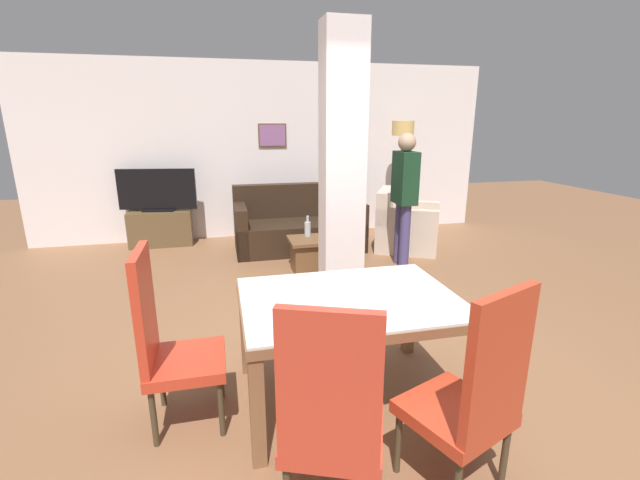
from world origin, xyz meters
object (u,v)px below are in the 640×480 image
dining_chair_head_left (168,339)px  armchair (405,229)px  bottle (308,228)px  coffee_table (314,254)px  tv_stand (161,228)px  standing_person (404,191)px  tv_screen (157,191)px  sofa (298,228)px  dining_chair_near_left (332,416)px  dining_table (349,318)px  dining_chair_near_right (473,394)px  floor_lamp (402,140)px

dining_chair_head_left → armchair: size_ratio=1.01×
bottle → coffee_table: bearing=-69.2°
tv_stand → standing_person: (3.16, -1.69, 0.71)m
tv_screen → standing_person: 3.59m
dining_chair_head_left → tv_stand: (-0.55, 4.19, -0.31)m
dining_chair_head_left → sofa: size_ratio=0.62×
bottle → standing_person: size_ratio=0.15×
dining_chair_near_left → standing_person: 3.87m
dining_chair_near_left → sofa: 4.50m
armchair → dining_table: bearing=-1.4°
dining_chair_near_right → coffee_table: (-0.04, 3.42, -0.36)m
tv_stand → standing_person: 3.65m
armchair → standing_person: bearing=1.6°
armchair → standing_person: 1.01m
tv_screen → tv_stand: bearing=72.2°
coffee_table → armchair: bearing=23.1°
dining_chair_near_left → tv_screen: 5.25m
dining_chair_near_left → sofa: (0.66, 4.44, -0.27)m
armchair → floor_lamp: bearing=-168.1°
dining_table → armchair: 3.67m
dining_table → dining_chair_head_left: size_ratio=1.23×
dining_table → dining_chair_near_right: bearing=-68.4°
coffee_table → tv_screen: size_ratio=0.54×
dining_chair_head_left → standing_person: size_ratio=0.68×
sofa → dining_chair_head_left: bearing=67.9°
coffee_table → floor_lamp: bearing=38.4°
bottle → sofa: bearing=87.2°
dining_chair_near_right → bottle: (-0.08, 3.54, -0.05)m
dining_chair_head_left → tv_stand: size_ratio=1.26×
dining_table → armchair: bearing=60.2°
armchair → tv_stand: bearing=-77.8°
armchair → bottle: size_ratio=4.36×
sofa → bottle: bearing=87.2°
dining_chair_near_right → dining_chair_head_left: bearing=127.5°
dining_chair_near_right → dining_chair_near_left: 0.70m
dining_chair_head_left → tv_screen: (-0.55, 4.19, 0.25)m
dining_chair_head_left → tv_stand: dining_chair_head_left is taller
armchair → tv_screen: size_ratio=1.01×
dining_table → armchair: size_ratio=1.24×
armchair → coffee_table: (-1.50, -0.64, -0.08)m
armchair → coffee_table: armchair is taller
armchair → tv_screen: bearing=-77.8°
tv_stand → standing_person: size_ratio=0.54×
bottle → floor_lamp: bearing=35.0°
dining_chair_near_right → standing_person: 3.60m
dining_chair_near_left → sofa: dining_chair_near_left is taller
dining_chair_near_left → sofa: size_ratio=0.62×
sofa → tv_stand: (-1.99, 0.63, -0.05)m
armchair → tv_stand: (-3.50, 1.02, -0.04)m
dining_table → sofa: 3.58m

